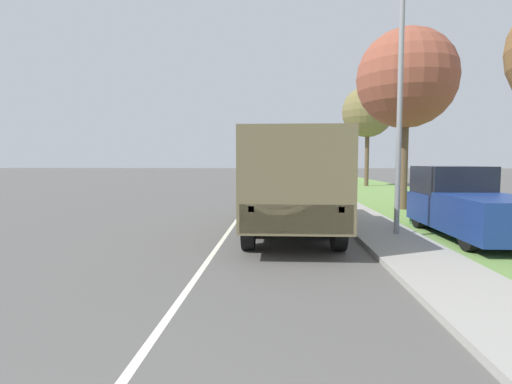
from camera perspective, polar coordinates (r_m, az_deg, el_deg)
The scene contains 12 objects.
ground_plane at distance 40.50m, azimuth 1.05°, elevation 1.37°, with size 180.00×180.00×0.00m, color #565451.
lane_centre_stripe at distance 40.50m, azimuth 1.05°, elevation 1.38°, with size 0.12×120.00×0.00m.
sidewalk_right at distance 40.58m, azimuth 7.41°, elevation 1.43°, with size 1.80×120.00×0.12m.
grass_strip_right at distance 41.15m, azimuth 13.54°, elevation 1.31°, with size 7.00×120.00×0.02m.
military_truck at distance 11.78m, azimuth 4.95°, elevation 2.01°, with size 2.43×7.73×2.86m.
car_nearest_ahead at distance 26.11m, azimuth 3.96°, elevation 1.09°, with size 1.94×4.67×1.36m.
car_second_ahead at distance 39.15m, azimuth 4.08°, elevation 2.39°, with size 1.78×4.57×1.75m.
pickup_truck at distance 12.62m, azimuth 28.05°, elevation -1.59°, with size 1.96×5.03×1.94m.
lamp_post at distance 11.72m, azimuth 18.96°, elevation 15.49°, with size 1.69×0.24×7.23m.
tree_mid_right at distance 18.91m, azimuth 20.71°, elevation 14.90°, with size 4.23×4.23×7.76m.
tree_far_right at distance 35.97m, azimuth 15.68°, elevation 10.97°, with size 4.35×4.35×8.53m.
utility_box at distance 14.30m, azimuth 22.43°, elevation -2.93°, with size 0.55×0.45×0.70m.
Camera 1 is at (1.48, -0.42, 2.10)m, focal length 28.00 mm.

